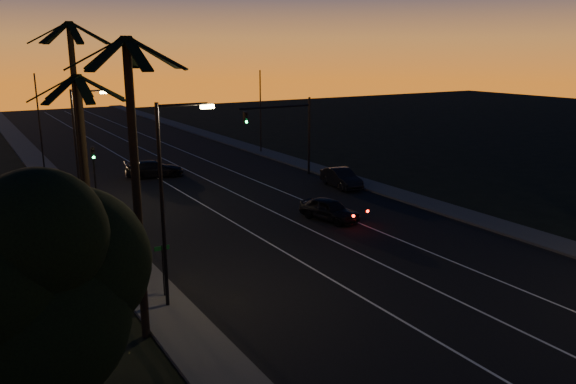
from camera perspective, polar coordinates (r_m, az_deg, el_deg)
road at (r=38.60m, az=-1.57°, el=-2.41°), size 20.00×170.00×0.01m
sidewalk_left at (r=34.73m, az=-17.91°, el=-4.91°), size 2.40×170.00×0.16m
sidewalk_right at (r=44.97m, az=10.94°, el=-0.17°), size 2.40×170.00×0.16m
lane_stripe_left at (r=37.28m, az=-5.58°, el=-3.07°), size 0.12×160.00×0.01m
lane_stripe_mid at (r=38.84m, az=-0.92°, el=-2.29°), size 0.12×160.00×0.01m
lane_stripe_right at (r=40.64m, az=3.34°, el=-1.56°), size 0.12×160.00×0.01m
bushy_tree at (r=16.34m, az=-24.25°, el=-8.81°), size 6.30×5.30×8.30m
palm_near at (r=21.34m, az=-15.34°, el=3.00°), size 4.25×4.16×11.53m
palm_mid at (r=27.10m, az=-19.99°, el=3.18°), size 4.25×4.16×10.03m
palm_far at (r=32.94m, az=-20.61°, el=7.33°), size 4.25×4.16×12.53m
streetlight_left_near at (r=24.12m, az=-12.07°, el=0.19°), size 2.55×0.26×9.00m
streetlight_left_far at (r=41.33m, az=-20.38°, el=5.00°), size 2.55×0.26×8.50m
street_sign at (r=26.10m, az=-12.60°, el=-7.22°), size 0.70×0.06×2.60m
signal_mast at (r=49.62m, az=-0.13°, el=6.95°), size 7.10×0.41×7.00m
signal_post at (r=43.84m, az=-19.13°, el=2.69°), size 0.28×0.37×4.20m
far_pole_left at (r=58.02m, az=-23.94°, el=6.51°), size 0.14×0.14×9.00m
far_pole_right at (r=61.92m, az=-2.82°, el=8.11°), size 0.14×0.14×9.00m
lead_car at (r=37.50m, az=4.23°, el=-1.76°), size 2.85×5.10×1.48m
right_car at (r=46.68m, az=5.43°, el=1.44°), size 2.22×4.87×1.55m
cross_car at (r=51.60m, az=-13.43°, el=2.31°), size 5.44×3.04×1.49m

